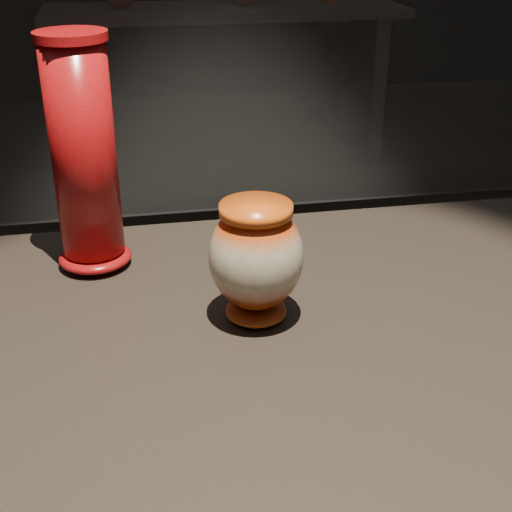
{
  "coord_description": "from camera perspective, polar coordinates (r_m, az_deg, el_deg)",
  "views": [
    {
      "loc": [
        -0.23,
        -0.81,
        1.44
      ],
      "look_at": [
        -0.07,
        0.04,
        1.0
      ],
      "focal_mm": 50.0,
      "sensor_mm": 36.0,
      "label": 1
    }
  ],
  "objects": [
    {
      "name": "display_plinth",
      "position": [
        1.17,
        3.94,
        -17.11
      ],
      "size": [
        2.0,
        0.8,
        0.9
      ],
      "color": "black",
      "rests_on": "ground"
    },
    {
      "name": "main_vase",
      "position": [
        0.98,
        -0.0,
        -0.17
      ],
      "size": [
        0.15,
        0.15,
        0.18
      ],
      "rotation": [
        0.0,
        0.0,
        -0.16
      ],
      "color": "maroon",
      "rests_on": "display_plinth"
    },
    {
      "name": "tall_vase",
      "position": [
        1.13,
        -13.56,
        7.45
      ],
      "size": [
        0.14,
        0.14,
        0.37
      ],
      "rotation": [
        0.0,
        0.0,
        -0.18
      ],
      "color": "red",
      "rests_on": "display_plinth"
    },
    {
      "name": "back_shelf",
      "position": [
        4.24,
        -2.44,
        15.79
      ],
      "size": [
        2.0,
        0.6,
        0.9
      ],
      "color": "black",
      "rests_on": "ground"
    }
  ]
}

